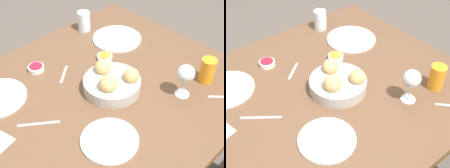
{
  "view_description": "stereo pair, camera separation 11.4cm",
  "coord_description": "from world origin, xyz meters",
  "views": [
    {
      "loc": [
        0.71,
        0.76,
        1.7
      ],
      "look_at": [
        -0.03,
        0.03,
        0.8
      ],
      "focal_mm": 50.0,
      "sensor_mm": 36.0,
      "label": 1
    },
    {
      "loc": [
        0.62,
        0.83,
        1.7
      ],
      "look_at": [
        -0.03,
        0.03,
        0.8
      ],
      "focal_mm": 50.0,
      "sensor_mm": 36.0,
      "label": 2
    }
  ],
  "objects": [
    {
      "name": "fork_silver",
      "position": [
        0.32,
        -0.03,
        0.77
      ],
      "size": [
        0.14,
        0.11,
        0.0
      ],
      "color": "#B7B7BC",
      "rests_on": "dining_table"
    },
    {
      "name": "plate_far_center",
      "position": [
        0.19,
        0.23,
        0.78
      ],
      "size": [
        0.22,
        0.22,
        0.01
      ],
      "color": "white",
      "rests_on": "dining_table"
    },
    {
      "name": "juice_glass",
      "position": [
        -0.37,
        0.29,
        0.83
      ],
      "size": [
        0.07,
        0.07,
        0.11
      ],
      "color": "orange",
      "rests_on": "dining_table"
    },
    {
      "name": "water_tumbler",
      "position": [
        -0.28,
        -0.44,
        0.83
      ],
      "size": [
        0.07,
        0.07,
        0.11
      ],
      "color": "silver",
      "rests_on": "dining_table"
    },
    {
      "name": "plate_near_left",
      "position": [
        -0.34,
        -0.24,
        0.78
      ],
      "size": [
        0.26,
        0.26,
        0.01
      ],
      "color": "white",
      "rests_on": "dining_table"
    },
    {
      "name": "wine_glass",
      "position": [
        -0.22,
        0.27,
        0.89
      ],
      "size": [
        0.08,
        0.08,
        0.16
      ],
      "color": "silver",
      "rests_on": "dining_table"
    },
    {
      "name": "spoon_coffee",
      "position": [
        0.06,
        -0.2,
        0.77
      ],
      "size": [
        0.1,
        0.09,
        0.0
      ],
      "color": "#B7B7BC",
      "rests_on": "dining_table"
    },
    {
      "name": "jam_bowl_berry",
      "position": [
        0.13,
        -0.32,
        0.79
      ],
      "size": [
        0.08,
        0.08,
        0.03
      ],
      "color": "white",
      "rests_on": "dining_table"
    },
    {
      "name": "bread_basket",
      "position": [
        -0.03,
        0.03,
        0.81
      ],
      "size": [
        0.25,
        0.25,
        0.12
      ],
      "color": "#B2ADA3",
      "rests_on": "dining_table"
    },
    {
      "name": "jam_bowl_honey",
      "position": [
        -0.16,
        -0.15,
        0.79
      ],
      "size": [
        0.08,
        0.08,
        0.03
      ],
      "color": "white",
      "rests_on": "dining_table"
    },
    {
      "name": "dining_table",
      "position": [
        0.0,
        0.0,
        0.68
      ],
      "size": [
        1.25,
        1.09,
        0.77
      ],
      "color": "brown",
      "rests_on": "ground_plane"
    }
  ]
}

